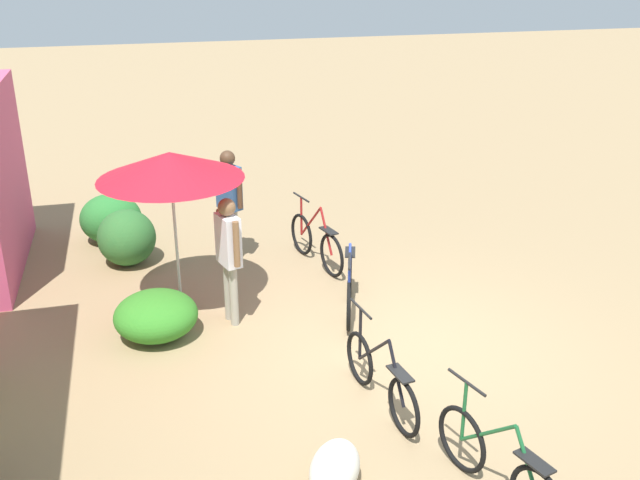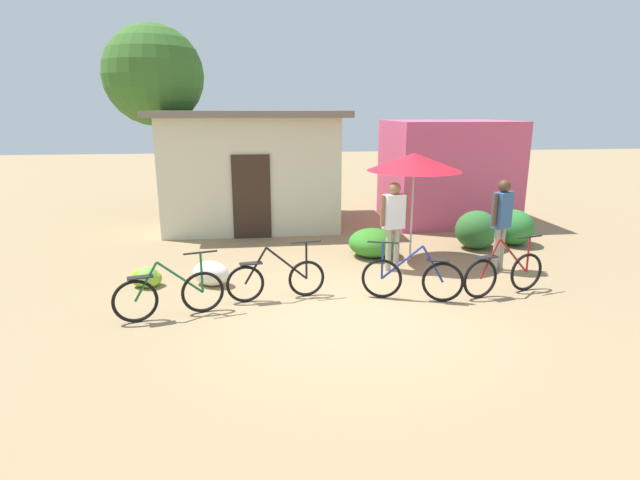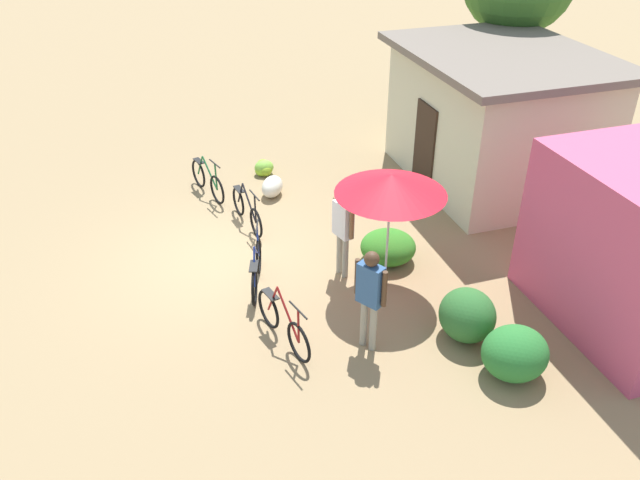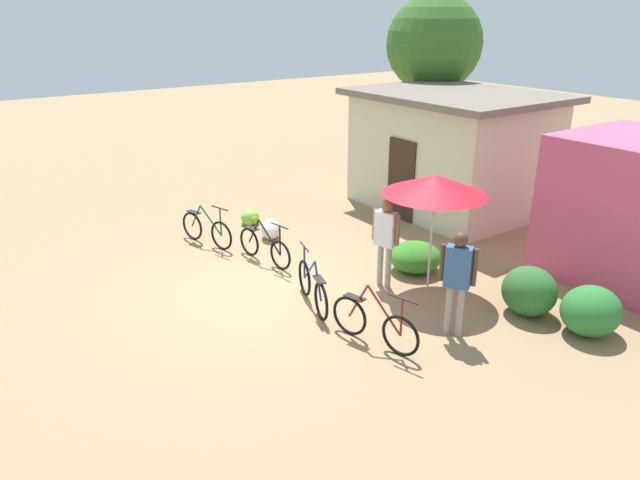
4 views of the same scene
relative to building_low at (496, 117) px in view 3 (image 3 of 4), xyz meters
name	(u,v)px [view 3 (image 3 of 4)]	position (x,y,z in m)	size (l,w,h in m)	color
ground_plane	(227,257)	(1.50, -6.49, -1.52)	(60.00, 60.00, 0.00)	#957B56
building_low	(496,117)	(0.00, 0.00, 0.00)	(4.83, 3.91, 2.99)	beige
hedge_bush_front_left	(388,247)	(2.53, -3.62, -1.22)	(1.02, 1.05, 0.59)	#327F24
hedge_bush_front_right	(467,315)	(4.95, -3.30, -1.09)	(0.94, 0.88, 0.86)	#2D682D
hedge_bush_mid	(515,353)	(5.94, -3.05, -1.11)	(0.91, 0.99, 0.81)	#2A7631
market_umbrella	(391,184)	(3.24, -3.97, 0.50)	(1.87, 1.87, 2.19)	beige
bicycle_leftmost	(208,180)	(-1.19, -6.40, -1.16)	(1.57, 0.49, 0.97)	black
bicycle_near_pile	(247,211)	(0.41, -5.86, -1.17)	(1.62, 0.30, 0.95)	black
bicycle_center_loaded	(256,269)	(2.59, -6.16, -1.15)	(1.58, 0.54, 0.96)	black
bicycle_by_shop	(283,324)	(4.19, -6.10, -1.15)	(1.59, 0.46, 0.99)	black
banana_pile_on_ground	(264,168)	(-1.82, -4.97, -1.36)	(0.58, 0.53, 0.36)	#7BA324
produce_sack	(272,187)	(-0.71, -5.04, -1.30)	(0.70, 0.44, 0.44)	silver
person_vendor	(343,225)	(2.69, -4.59, -0.47)	(0.56, 0.30, 1.71)	gray
person_bystander	(370,290)	(4.70, -4.87, -0.43)	(0.51, 0.38, 1.76)	gray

